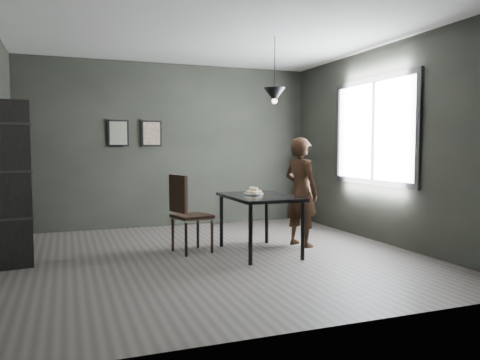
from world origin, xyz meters
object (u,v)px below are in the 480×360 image
object	(u,v)px
woman	(301,192)
wood_chair	(186,209)
cafe_table	(260,201)
shelf_unit	(12,184)
pendant_lamp	(275,95)
white_plate	(254,194)

from	to	relation	value
woman	wood_chair	distance (m)	1.61
cafe_table	woman	xyz separation A→B (m)	(0.71, 0.21, 0.08)
shelf_unit	pendant_lamp	xyz separation A→B (m)	(3.17, -0.39, 1.11)
woman	pendant_lamp	world-z (taller)	pendant_lamp
white_plate	shelf_unit	bearing A→B (deg)	172.21
cafe_table	wood_chair	xyz separation A→B (m)	(-0.89, 0.33, -0.09)
woman	wood_chair	xyz separation A→B (m)	(-1.60, 0.12, -0.17)
wood_chair	shelf_unit	size ratio (longest dim) A/B	0.54
pendant_lamp	wood_chair	bearing A→B (deg)	168.50
cafe_table	white_plate	distance (m)	0.13
shelf_unit	wood_chair	bearing A→B (deg)	-13.97
wood_chair	shelf_unit	xyz separation A→B (m)	(-2.03, 0.16, 0.37)
white_plate	pendant_lamp	world-z (taller)	pendant_lamp
white_plate	shelf_unit	xyz separation A→B (m)	(-2.88, 0.39, 0.19)
cafe_table	shelf_unit	bearing A→B (deg)	170.52
woman	pendant_lamp	distance (m)	1.38
cafe_table	wood_chair	world-z (taller)	wood_chair
woman	wood_chair	bearing A→B (deg)	64.61
woman	wood_chair	size ratio (longest dim) A/B	1.48
white_plate	wood_chair	xyz separation A→B (m)	(-0.85, 0.24, -0.18)
white_plate	wood_chair	size ratio (longest dim) A/B	0.23
shelf_unit	woman	bearing A→B (deg)	-13.97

